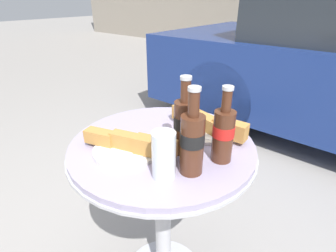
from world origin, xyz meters
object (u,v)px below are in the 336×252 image
at_px(cola_bottle_center, 184,124).
at_px(lunch_plate_far, 130,146).
at_px(bistro_table, 163,182).
at_px(lunch_plate_near, 207,125).
at_px(cola_bottle_left, 223,133).
at_px(drinking_glass, 164,157).
at_px(cola_bottle_right, 192,141).

bearing_deg(cola_bottle_center, lunch_plate_far, -139.41).
bearing_deg(bistro_table, lunch_plate_near, 65.02).
relative_size(lunch_plate_near, lunch_plate_far, 0.99).
height_order(cola_bottle_left, lunch_plate_near, cola_bottle_left).
height_order(cola_bottle_center, drinking_glass, cola_bottle_center).
height_order(cola_bottle_right, drinking_glass, cola_bottle_right).
height_order(bistro_table, lunch_plate_far, lunch_plate_far).
bearing_deg(cola_bottle_right, lunch_plate_near, 112.30).
bearing_deg(cola_bottle_right, cola_bottle_left, 71.92).
bearing_deg(drinking_glass, bistro_table, 132.43).
relative_size(bistro_table, cola_bottle_left, 3.07).
relative_size(cola_bottle_left, lunch_plate_far, 0.75).
distance_m(bistro_table, lunch_plate_far, 0.23).
height_order(bistro_table, lunch_plate_near, lunch_plate_near).
xyz_separation_m(bistro_table, drinking_glass, (0.13, -0.14, 0.24)).
relative_size(cola_bottle_center, lunch_plate_far, 0.80).
bearing_deg(cola_bottle_left, cola_bottle_center, -161.16).
height_order(cola_bottle_right, lunch_plate_far, cola_bottle_right).
distance_m(cola_bottle_right, cola_bottle_center, 0.11).
relative_size(bistro_table, lunch_plate_near, 2.32).
bearing_deg(lunch_plate_far, cola_bottle_left, 31.61).
height_order(cola_bottle_right, cola_bottle_center, cola_bottle_right).
height_order(cola_bottle_left, cola_bottle_center, cola_bottle_center).
bearing_deg(bistro_table, cola_bottle_right, -23.06).
relative_size(cola_bottle_center, lunch_plate_near, 0.80).
height_order(cola_bottle_center, lunch_plate_near, cola_bottle_center).
xyz_separation_m(cola_bottle_center, lunch_plate_near, (-0.02, 0.17, -0.07)).
relative_size(cola_bottle_right, lunch_plate_far, 0.81).
bearing_deg(lunch_plate_far, lunch_plate_near, 67.85).
bearing_deg(bistro_table, lunch_plate_far, -107.96).
xyz_separation_m(bistro_table, lunch_plate_near, (0.08, 0.16, 0.20)).
distance_m(cola_bottle_center, drinking_glass, 0.15).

